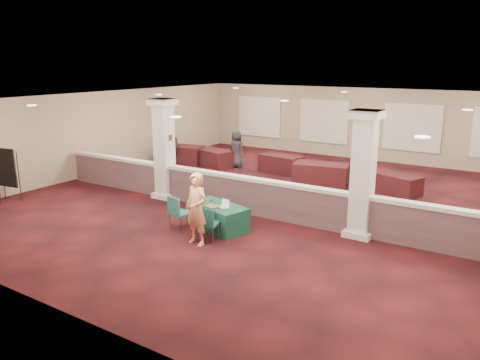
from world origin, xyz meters
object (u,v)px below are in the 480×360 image
Objects in this scene: far_table_back_left at (214,158)px; far_table_back_center at (281,164)px; near_table at (218,217)px; attendee_b at (357,167)px; conf_chair_side at (178,211)px; far_table_front_center at (321,174)px; easel_board at (4,168)px; far_table_front_right at (395,184)px; woman at (197,209)px; far_table_front_left at (182,154)px; conf_chair_main at (208,221)px; attendee_d at (236,149)px; attendee_a at (171,147)px.

far_table_back_left is 2.97m from far_table_back_center.
attendee_b is at bearing 89.28° from near_table.
conf_chair_side reaches higher than far_table_front_center.
far_table_front_right is at bearing 28.30° from easel_board.
woman reaches higher than far_table_back_left.
far_table_front_left reaches higher than far_table_back_left.
woman is (-0.12, -0.28, 0.38)m from conf_chair_main.
attendee_b is at bearing 0.00° from far_table_front_left.
near_table is 1.08m from conf_chair_side.
far_table_front_right is at bearing 6.55° from far_table_front_center.
near_table is 0.98× the size of easel_board.
near_table is 1.31m from woman.
attendee_d is at bearing 124.20° from woman.
easel_board is at bearing -135.94° from far_table_front_center.
far_table_front_center is at bearing 75.79° from conf_chair_main.
far_table_front_right is 1.01× the size of attendee_a.
far_table_back_left and far_table_back_center have the same top height.
easel_board is at bearing -123.02° from far_table_back_center.
easel_board reaches higher than far_table_back_center.
far_table_back_center is at bearing 107.32° from conf_chair_side.
far_table_front_left is at bearing 180.00° from far_table_front_right.
attendee_d reaches higher than near_table.
attendee_d reaches higher than conf_chair_main.
far_table_back_left is at bearing 178.50° from far_table_front_right.
conf_chair_main is 0.57× the size of attendee_b.
far_table_back_center is (-1.97, 7.59, -0.17)m from conf_chair_main.
far_table_front_center is (0.51, 5.71, 0.06)m from near_table.
far_table_front_right is (2.75, 6.89, -0.19)m from conf_chair_main.
easel_board is at bearing 73.39° from attendee_d.
near_table is 1.81× the size of conf_chair_side.
conf_chair_side is 7.17m from attendee_b.
far_table_front_center reaches higher than far_table_front_left.
attendee_d is at bearing -174.13° from far_table_back_center.
attendee_b is (3.37, -0.71, 0.42)m from far_table_back_center.
near_table is at bearing 53.45° from conf_chair_side.
far_table_back_center is (4.50, 0.71, -0.03)m from far_table_front_left.
far_table_front_center is at bearing -118.04° from attendee_b.
attendee_d is (-3.64, 6.50, 0.45)m from near_table.
far_table_front_left is 1.15× the size of far_table_front_right.
far_table_front_center is at bearing -24.94° from far_table_back_center.
far_table_back_left is (-4.89, 7.09, -0.17)m from conf_chair_main.
woman is at bearing -53.62° from attendee_b.
conf_chair_side is 0.61× the size of attendee_b.
attendee_a is at bearing -149.96° from far_table_back_left.
woman reaches higher than easel_board.
woman reaches higher than far_table_front_center.
attendee_b is 5.39m from attendee_d.
far_table_back_left is 1.12× the size of attendee_b.
attendee_b reaches higher than far_table_back_left.
near_table is 6.90m from far_table_back_center.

